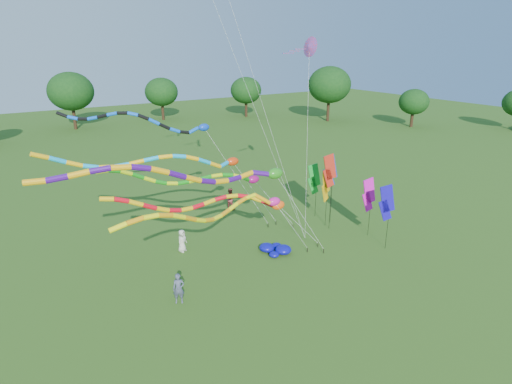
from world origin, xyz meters
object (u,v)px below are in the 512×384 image
person_a (182,241)px  person_b (179,289)px  tube_kite_orange (226,209)px  person_c (230,199)px  tube_kite_red (220,204)px  blue_nylon_heap (272,249)px

person_a → person_b: person_b is taller
tube_kite_orange → person_c: (6.33, 11.14, -4.14)m
tube_kite_red → person_c: bearing=68.5°
blue_nylon_heap → person_b: 7.70m
tube_kite_red → person_c: tube_kite_red is taller
person_a → person_b: 5.96m
person_b → tube_kite_orange: bearing=8.8°
tube_kite_orange → blue_nylon_heap: tube_kite_orange is taller
tube_kite_red → person_c: size_ratio=7.12×
tube_kite_red → person_a: bearing=125.1°
person_a → person_c: 8.05m
blue_nylon_heap → person_b: person_b is taller
blue_nylon_heap → person_b: size_ratio=1.15×
tube_kite_red → tube_kite_orange: size_ratio=1.02×
tube_kite_orange → person_c: bearing=47.0°
tube_kite_orange → person_a: size_ratio=8.35×
person_c → person_b: bearing=97.3°
blue_nylon_heap → person_c: 8.44m
tube_kite_red → person_c: (5.01, 7.91, -3.14)m
person_a → person_b: bearing=-147.5°
blue_nylon_heap → person_c: (1.45, 8.28, 0.68)m
person_c → person_a: bearing=85.7°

